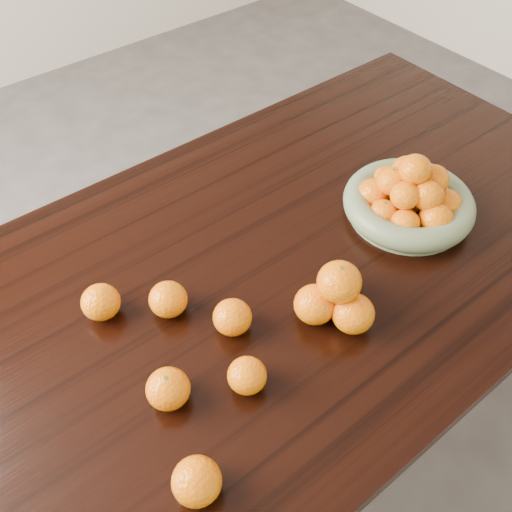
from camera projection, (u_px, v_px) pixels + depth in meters
ground at (253, 430)px, 1.81m from camera, size 5.00×5.00×0.00m
dining_table at (251, 300)px, 1.32m from camera, size 2.00×1.00×0.75m
fruit_bowl at (410, 199)px, 1.36m from camera, size 0.31×0.31×0.17m
orange_pyramid at (337, 296)px, 1.15m from camera, size 0.16×0.16×0.14m
loose_orange_0 at (168, 389)px, 1.02m from camera, size 0.08×0.08×0.08m
loose_orange_1 at (197, 481)px, 0.91m from camera, size 0.08×0.08×0.08m
loose_orange_2 at (232, 317)px, 1.13m from camera, size 0.08×0.08×0.07m
loose_orange_3 at (101, 302)px, 1.16m from camera, size 0.08×0.08×0.07m
loose_orange_4 at (168, 299)px, 1.16m from camera, size 0.08×0.08×0.07m
loose_orange_5 at (247, 376)px, 1.05m from camera, size 0.07×0.07×0.07m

